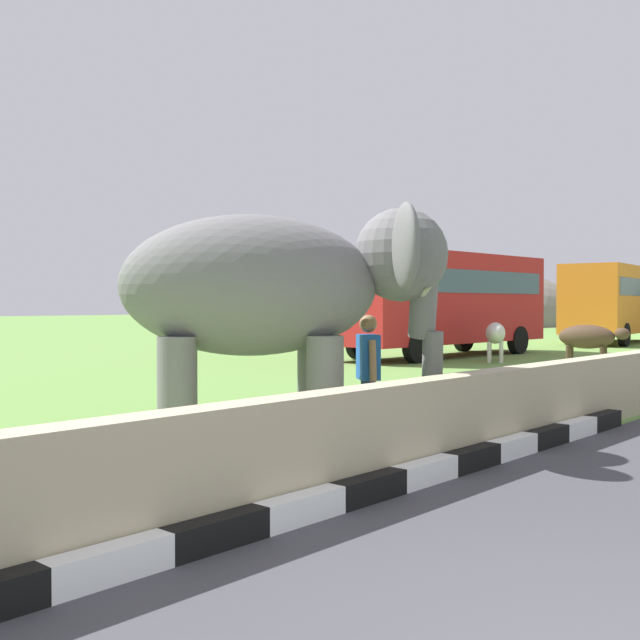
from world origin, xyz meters
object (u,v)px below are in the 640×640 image
(bus_orange, at_px, (613,298))
(cow_mid, at_px, (495,334))
(cow_near, at_px, (588,338))
(elephant, at_px, (280,290))
(person_handler, at_px, (368,371))
(bus_red, at_px, (443,296))

(bus_orange, bearing_deg, cow_mid, -173.31)
(bus_orange, height_order, cow_near, bus_orange)
(elephant, relative_size, cow_mid, 2.10)
(elephant, height_order, cow_near, elephant)
(cow_near, bearing_deg, person_handler, -169.40)
(elephant, relative_size, person_handler, 2.36)
(bus_red, bearing_deg, cow_near, -106.83)
(cow_mid, bearing_deg, bus_orange, 6.69)
(person_handler, distance_m, cow_mid, 14.71)
(person_handler, height_order, bus_orange, bus_orange)
(elephant, height_order, bus_orange, bus_orange)
(cow_near, bearing_deg, bus_orange, 18.50)
(elephant, relative_size, cow_near, 2.03)
(bus_red, xyz_separation_m, cow_mid, (-0.99, -2.56, -1.21))
(elephant, relative_size, bus_red, 0.41)
(elephant, distance_m, person_handler, 1.63)
(bus_red, bearing_deg, person_handler, -150.57)
(elephant, height_order, person_handler, elephant)
(elephant, xyz_separation_m, cow_mid, (14.76, 5.23, -1.09))
(elephant, height_order, cow_mid, elephant)
(cow_mid, bearing_deg, cow_near, -103.33)
(elephant, distance_m, bus_red, 17.57)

